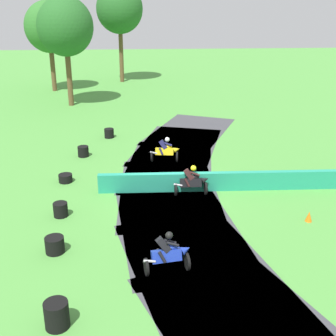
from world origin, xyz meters
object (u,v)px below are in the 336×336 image
at_px(tire_stack_mid_a, 83,151).
at_px(tire_stack_extra_a, 55,245).
at_px(traffic_cone, 309,216).
at_px(tire_stack_near, 109,133).
at_px(tire_stack_extra_b, 57,315).
at_px(tire_stack_mid_b, 65,178).
at_px(motorcycle_trailing_blue, 168,253).
at_px(tire_stack_far, 61,210).
at_px(motorcycle_lead_yellow, 166,150).
at_px(motorcycle_chase_black, 192,181).

distance_m(tire_stack_mid_a, tire_stack_extra_a, 10.26).
bearing_deg(traffic_cone, tire_stack_near, 126.09).
bearing_deg(traffic_cone, tire_stack_extra_b, -148.81).
relative_size(tire_stack_near, tire_stack_mid_b, 0.91).
distance_m(motorcycle_trailing_blue, traffic_cone, 6.72).
bearing_deg(tire_stack_far, traffic_cone, -6.37).
bearing_deg(tire_stack_near, tire_stack_mid_a, -109.85).
bearing_deg(tire_stack_mid_b, tire_stack_mid_a, 82.92).
bearing_deg(tire_stack_mid_a, motorcycle_lead_yellow, -13.32).
relative_size(motorcycle_chase_black, tire_stack_extra_b, 2.10).
bearing_deg(motorcycle_lead_yellow, traffic_cone, -54.07).
bearing_deg(motorcycle_chase_black, motorcycle_lead_yellow, 102.01).
bearing_deg(tire_stack_near, motorcycle_chase_black, -64.37).
bearing_deg(motorcycle_chase_black, tire_stack_extra_b, -119.10).
relative_size(motorcycle_trailing_blue, traffic_cone, 3.80).
bearing_deg(tire_stack_mid_b, motorcycle_lead_yellow, 27.00).
bearing_deg(motorcycle_chase_black, tire_stack_far, -162.03).
bearing_deg(tire_stack_extra_a, tire_stack_extra_b, -79.49).
xyz_separation_m(motorcycle_lead_yellow, tire_stack_mid_b, (-5.16, -2.63, -0.44)).
relative_size(tire_stack_extra_a, tire_stack_extra_b, 0.86).
distance_m(motorcycle_lead_yellow, tire_stack_extra_a, 10.23).
bearing_deg(traffic_cone, motorcycle_lead_yellow, 125.93).
distance_m(tire_stack_mid_a, tire_stack_mid_b, 3.77).
bearing_deg(tire_stack_mid_a, traffic_cone, -40.31).
bearing_deg(tire_stack_mid_b, tire_stack_near, 76.54).
xyz_separation_m(tire_stack_mid_b, tire_stack_far, (0.35, -3.69, 0.10)).
height_order(tire_stack_mid_b, traffic_cone, traffic_cone).
height_order(motorcycle_trailing_blue, tire_stack_near, motorcycle_trailing_blue).
bearing_deg(motorcycle_trailing_blue, tire_stack_far, 135.29).
distance_m(motorcycle_lead_yellow, tire_stack_extra_b, 13.62).
bearing_deg(tire_stack_far, tire_stack_near, 82.76).
distance_m(motorcycle_lead_yellow, tire_stack_far, 7.95).
bearing_deg(motorcycle_lead_yellow, tire_stack_mid_a, 166.68).
bearing_deg(tire_stack_extra_b, traffic_cone, 31.19).
bearing_deg(tire_stack_mid_b, tire_stack_extra_b, -82.82).
xyz_separation_m(tire_stack_extra_a, traffic_cone, (9.98, 1.69, -0.08)).
bearing_deg(tire_stack_near, tire_stack_mid_b, -103.46).
bearing_deg(tire_stack_mid_b, traffic_cone, -24.56).
relative_size(tire_stack_far, traffic_cone, 1.37).
bearing_deg(traffic_cone, tire_stack_mid_b, 155.44).
relative_size(tire_stack_far, tire_stack_extra_a, 0.87).
height_order(tire_stack_mid_a, traffic_cone, tire_stack_mid_a).
xyz_separation_m(motorcycle_chase_black, motorcycle_trailing_blue, (-1.51, -6.07, -0.00)).
bearing_deg(motorcycle_chase_black, tire_stack_mid_b, 163.41).
bearing_deg(tire_stack_extra_b, tire_stack_extra_a, 100.51).
bearing_deg(tire_stack_extra_a, tire_stack_mid_a, 90.69).
distance_m(tire_stack_near, tire_stack_far, 11.05).
distance_m(tire_stack_far, traffic_cone, 10.28).
distance_m(tire_stack_near, tire_stack_mid_a, 3.76).
bearing_deg(motorcycle_trailing_blue, traffic_cone, 27.12).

